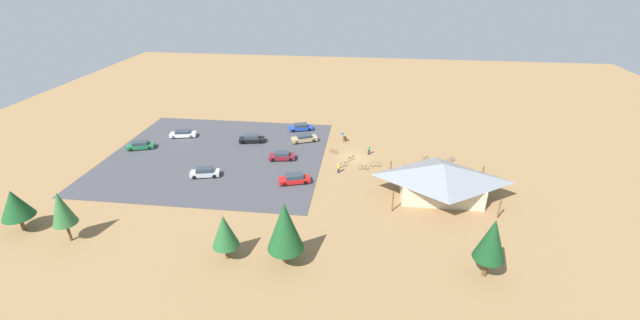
% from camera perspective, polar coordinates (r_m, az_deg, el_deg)
% --- Properties ---
extents(ground, '(160.00, 160.00, 0.00)m').
position_cam_1_polar(ground, '(69.91, 4.60, 0.37)').
color(ground, '#937047').
rests_on(ground, ground).
extents(parking_lot_asphalt, '(36.37, 33.01, 0.05)m').
position_cam_1_polar(parking_lot_asphalt, '(72.61, -14.15, 0.65)').
color(parking_lot_asphalt, '#424247').
rests_on(parking_lot_asphalt, ground).
extents(bike_pavilion, '(14.04, 9.76, 5.16)m').
position_cam_1_polar(bike_pavilion, '(59.44, 16.57, -2.40)').
color(bike_pavilion, beige).
rests_on(bike_pavilion, ground).
extents(trash_bin, '(0.60, 0.60, 0.90)m').
position_cam_1_polar(trash_bin, '(76.12, 3.46, 2.99)').
color(trash_bin, brown).
rests_on(trash_bin, ground).
extents(lot_sign, '(0.56, 0.08, 2.20)m').
position_cam_1_polar(lot_sign, '(74.65, 3.13, 3.32)').
color(lot_sign, '#99999E').
rests_on(lot_sign, ground).
extents(pine_far_east, '(2.95, 2.95, 5.65)m').
position_cam_1_polar(pine_far_east, '(46.39, -13.15, -9.59)').
color(pine_far_east, brown).
rests_on(pine_far_east, ground).
extents(pine_mideast, '(3.24, 3.24, 7.10)m').
position_cam_1_polar(pine_mideast, '(45.78, 22.81, -10.17)').
color(pine_mideast, brown).
rests_on(pine_mideast, ground).
extents(pine_far_west, '(2.73, 2.73, 6.61)m').
position_cam_1_polar(pine_far_west, '(56.01, -32.33, -5.71)').
color(pine_far_west, brown).
rests_on(pine_far_west, ground).
extents(pine_midwest, '(3.70, 3.70, 5.67)m').
position_cam_1_polar(pine_midwest, '(61.66, -36.76, -4.93)').
color(pine_midwest, brown).
rests_on(pine_midwest, ground).
extents(pine_center, '(3.97, 3.97, 7.82)m').
position_cam_1_polar(pine_center, '(43.88, -4.92, -9.16)').
color(pine_center, brown).
rests_on(pine_center, ground).
extents(bicycle_black_front_row, '(1.17, 1.47, 0.85)m').
position_cam_1_polar(bicycle_black_front_row, '(68.65, 4.37, 0.24)').
color(bicycle_black_front_row, black).
rests_on(bicycle_black_front_row, ground).
extents(bicycle_teal_lone_east, '(1.24, 1.33, 0.81)m').
position_cam_1_polar(bicycle_teal_lone_east, '(70.58, 14.47, 0.17)').
color(bicycle_teal_lone_east, black).
rests_on(bicycle_teal_lone_east, ground).
extents(bicycle_green_near_porch, '(1.70, 0.48, 0.91)m').
position_cam_1_polar(bicycle_green_near_porch, '(65.76, 6.09, -1.07)').
color(bicycle_green_near_porch, black).
rests_on(bicycle_green_near_porch, ground).
extents(bicycle_white_mid_cluster, '(1.72, 0.48, 0.90)m').
position_cam_1_polar(bicycle_white_mid_cluster, '(66.95, 7.80, -0.65)').
color(bicycle_white_mid_cluster, black).
rests_on(bicycle_white_mid_cluster, ground).
extents(bicycle_silver_by_bin, '(1.34, 1.15, 0.83)m').
position_cam_1_polar(bicycle_silver_by_bin, '(66.43, 3.25, -0.67)').
color(bicycle_silver_by_bin, black).
rests_on(bicycle_silver_by_bin, ground).
extents(bicycle_red_edge_south, '(1.58, 0.80, 0.80)m').
position_cam_1_polar(bicycle_red_edge_south, '(71.11, 1.93, 1.21)').
color(bicycle_red_edge_south, black).
rests_on(bicycle_red_edge_south, ground).
extents(bicycle_purple_edge_north, '(1.43, 0.90, 0.80)m').
position_cam_1_polar(bicycle_purple_edge_north, '(71.40, 17.77, 0.02)').
color(bicycle_purple_edge_north, black).
rests_on(bicycle_purple_edge_north, ground).
extents(car_green_mid_lot, '(4.86, 3.18, 1.39)m').
position_cam_1_polar(car_green_mid_lot, '(79.15, -23.70, 1.89)').
color(car_green_mid_lot, '#1E6B3D').
rests_on(car_green_mid_lot, parking_lot_asphalt).
extents(car_silver_back_corner, '(4.68, 2.70, 1.45)m').
position_cam_1_polar(car_silver_back_corner, '(65.63, -15.73, -1.66)').
color(car_silver_back_corner, '#BCBCC1').
rests_on(car_silver_back_corner, parking_lot_asphalt).
extents(car_black_front_row, '(4.85, 2.74, 1.41)m').
position_cam_1_polar(car_black_front_row, '(76.25, -9.46, 2.95)').
color(car_black_front_row, black).
rests_on(car_black_front_row, parking_lot_asphalt).
extents(car_blue_inner_stall, '(4.92, 3.13, 1.34)m').
position_cam_1_polar(car_blue_inner_stall, '(80.73, -2.68, 4.60)').
color(car_blue_inner_stall, '#1E42B2').
rests_on(car_blue_inner_stall, parking_lot_asphalt).
extents(car_tan_near_entry, '(5.00, 3.51, 1.33)m').
position_cam_1_polar(car_tan_near_entry, '(75.49, -2.20, 3.04)').
color(car_tan_near_entry, tan).
rests_on(car_tan_near_entry, parking_lot_asphalt).
extents(car_red_by_curb, '(4.92, 3.04, 1.46)m').
position_cam_1_polar(car_red_by_curb, '(61.46, -3.59, -2.62)').
color(car_red_by_curb, red).
rests_on(car_red_by_curb, parking_lot_asphalt).
extents(car_maroon_second_row, '(4.49, 2.54, 1.39)m').
position_cam_1_polar(car_maroon_second_row, '(68.85, -5.31, 0.59)').
color(car_maroon_second_row, maroon).
rests_on(car_maroon_second_row, parking_lot_asphalt).
extents(car_white_end_stall, '(5.03, 2.69, 1.34)m').
position_cam_1_polar(car_white_end_stall, '(81.68, -18.51, 3.49)').
color(car_white_end_stall, white).
rests_on(car_white_end_stall, parking_lot_asphalt).
extents(visitor_crossing_yard, '(0.36, 0.39, 1.73)m').
position_cam_1_polar(visitor_crossing_yard, '(64.34, 2.59, -1.06)').
color(visitor_crossing_yard, '#2D3347').
rests_on(visitor_crossing_yard, ground).
extents(visitor_near_lot, '(0.39, 0.40, 1.75)m').
position_cam_1_polar(visitor_near_lot, '(70.86, 6.83, 1.44)').
color(visitor_near_lot, '#2D3347').
rests_on(visitor_near_lot, ground).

